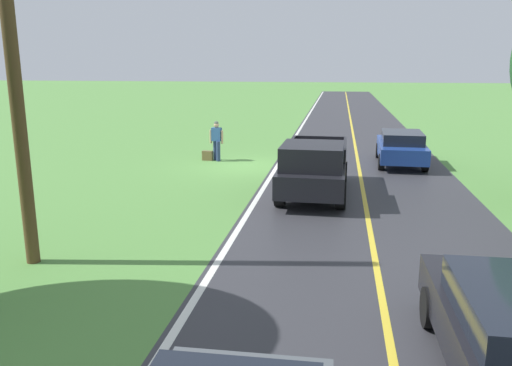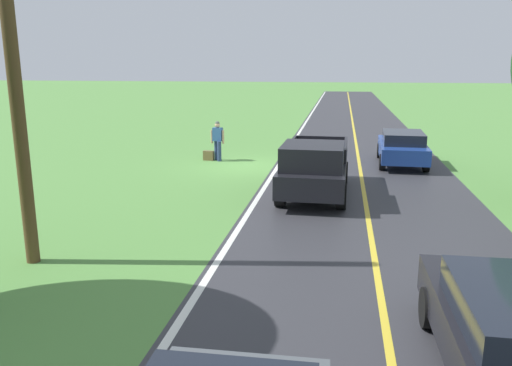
{
  "view_description": "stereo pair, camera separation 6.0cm",
  "coord_description": "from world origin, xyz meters",
  "px_view_note": "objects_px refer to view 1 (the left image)",
  "views": [
    {
      "loc": [
        -3.75,
        20.62,
        4.19
      ],
      "look_at": [
        -1.71,
        7.99,
        1.19
      ],
      "focal_mm": 35.85,
      "sensor_mm": 36.0,
      "label": 1
    },
    {
      "loc": [
        -3.81,
        20.61,
        4.19
      ],
      "look_at": [
        -1.71,
        7.99,
        1.19
      ],
      "focal_mm": 35.85,
      "sensor_mm": 36.0,
      "label": 2
    }
  ],
  "objects_px": {
    "pickup_truck_passing": "(314,167)",
    "suitcase_carried": "(208,156)",
    "sedan_near_oncoming": "(401,147)",
    "utility_pole_roadside": "(14,78)",
    "hitchhiker_walking": "(217,138)"
  },
  "relations": [
    {
      "from": "pickup_truck_passing",
      "to": "suitcase_carried",
      "type": "bearing_deg",
      "value": -47.97
    },
    {
      "from": "suitcase_carried",
      "to": "sedan_near_oncoming",
      "type": "xyz_separation_m",
      "value": [
        -8.34,
        -0.39,
        0.54
      ]
    },
    {
      "from": "pickup_truck_passing",
      "to": "utility_pole_roadside",
      "type": "relative_size",
      "value": 0.69
    },
    {
      "from": "hitchhiker_walking",
      "to": "pickup_truck_passing",
      "type": "xyz_separation_m",
      "value": [
        -4.54,
        5.55,
        -0.01
      ]
    },
    {
      "from": "pickup_truck_passing",
      "to": "utility_pole_roadside",
      "type": "xyz_separation_m",
      "value": [
        5.7,
        6.69,
        2.95
      ]
    },
    {
      "from": "pickup_truck_passing",
      "to": "hitchhiker_walking",
      "type": "bearing_deg",
      "value": -50.73
    },
    {
      "from": "hitchhiker_walking",
      "to": "sedan_near_oncoming",
      "type": "relative_size",
      "value": 0.39
    },
    {
      "from": "hitchhiker_walking",
      "to": "sedan_near_oncoming",
      "type": "distance_m",
      "value": 7.93
    },
    {
      "from": "suitcase_carried",
      "to": "sedan_near_oncoming",
      "type": "distance_m",
      "value": 8.37
    },
    {
      "from": "sedan_near_oncoming",
      "to": "utility_pole_roadside",
      "type": "relative_size",
      "value": 0.57
    },
    {
      "from": "sedan_near_oncoming",
      "to": "utility_pole_roadside",
      "type": "distance_m",
      "value": 15.84
    },
    {
      "from": "pickup_truck_passing",
      "to": "sedan_near_oncoming",
      "type": "relative_size",
      "value": 1.22
    },
    {
      "from": "pickup_truck_passing",
      "to": "sedan_near_oncoming",
      "type": "xyz_separation_m",
      "value": [
        -3.38,
        -5.9,
        -0.21
      ]
    },
    {
      "from": "hitchhiker_walking",
      "to": "suitcase_carried",
      "type": "relative_size",
      "value": 3.8
    },
    {
      "from": "suitcase_carried",
      "to": "pickup_truck_passing",
      "type": "distance_m",
      "value": 7.45
    }
  ]
}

